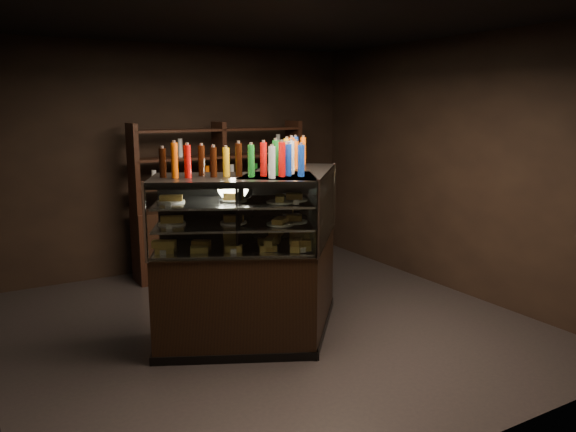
% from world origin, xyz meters
% --- Properties ---
extents(ground, '(5.00, 5.00, 0.00)m').
position_xyz_m(ground, '(0.00, 0.00, 0.00)').
color(ground, black).
rests_on(ground, ground).
extents(room_shell, '(5.02, 5.02, 3.01)m').
position_xyz_m(room_shell, '(0.00, 0.00, 1.94)').
color(room_shell, black).
rests_on(room_shell, ground).
extents(display_case, '(2.25, 1.60, 1.60)m').
position_xyz_m(display_case, '(-0.16, -0.23, 0.53)').
color(display_case, black).
rests_on(display_case, ground).
extents(food_display, '(1.84, 1.11, 0.49)m').
position_xyz_m(food_display, '(-0.16, -0.24, 1.20)').
color(food_display, gold).
rests_on(food_display, display_case).
extents(bottles_top, '(1.66, 0.98, 0.30)m').
position_xyz_m(bottles_top, '(-0.16, -0.23, 1.74)').
color(bottles_top, '#D8590A').
rests_on(bottles_top, display_case).
extents(potted_conifer, '(0.33, 0.33, 0.71)m').
position_xyz_m(potted_conifer, '(0.85, 0.67, 0.40)').
color(potted_conifer, black).
rests_on(potted_conifer, ground).
extents(back_shelving, '(2.33, 0.43, 2.00)m').
position_xyz_m(back_shelving, '(0.39, 2.05, 0.61)').
color(back_shelving, black).
rests_on(back_shelving, ground).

